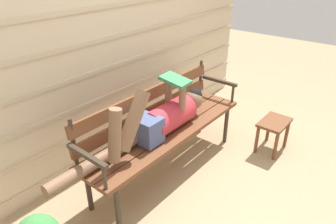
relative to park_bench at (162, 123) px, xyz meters
The scene contains 5 objects.
ground_plane 0.53m from the park_bench, 90.00° to the right, with size 12.00×12.00×0.00m, color tan.
house_siding 0.84m from the park_bench, 90.00° to the left, with size 4.48×0.08×2.20m.
park_bench is the anchor object (origin of this frame).
reclining_person 0.19m from the park_bench, 151.32° to the right, with size 1.70×0.26×0.56m.
footstool 1.24m from the park_bench, 35.55° to the right, with size 0.38×0.26×0.35m.
Camera 1 is at (-1.89, -1.46, 1.93)m, focal length 32.74 mm.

